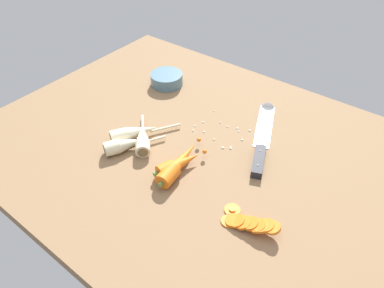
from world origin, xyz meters
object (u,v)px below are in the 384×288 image
carrot_slice_stack (249,224)px  prep_bowl (167,79)px  chefs_knife (263,133)px  parsnip_front (143,139)px  whole_carrot_second (178,165)px  carrot_slice_stray_near (232,209)px  whole_carrot (178,164)px  parsnip_mid_right (134,133)px  parsnip_mid_left (125,145)px

carrot_slice_stack → prep_bowl: (-52.67, 34.48, 0.69)cm
chefs_knife → parsnip_front: 34.49cm
chefs_knife → prep_bowl: size_ratio=3.04×
whole_carrot_second → carrot_slice_stray_near: whole_carrot_second is taller
chefs_knife → whole_carrot_second: 28.02cm
parsnip_front → prep_bowl: size_ratio=1.30×
whole_carrot → carrot_slice_stray_near: 18.37cm
whole_carrot_second → carrot_slice_stray_near: (17.95, -2.47, -1.74)cm
parsnip_mid_right → prep_bowl: size_ratio=1.68×
whole_carrot_second → parsnip_front: whole_carrot_second is taller
parsnip_mid_left → whole_carrot: bearing=9.6°
whole_carrot_second → parsnip_mid_right: 18.14cm
whole_carrot_second → parsnip_mid_left: bearing=-170.9°
chefs_knife → carrot_slice_stray_near: size_ratio=8.91×
chefs_knife → prep_bowl: (-39.99, 4.35, 1.50)cm
whole_carrot → parsnip_mid_left: 16.48cm
parsnip_mid_left → parsnip_mid_right: size_ratio=0.86×
whole_carrot_second → parsnip_front: bearing=171.7°
prep_bowl → parsnip_mid_left: bearing=-68.5°
whole_carrot → whole_carrot_second: bearing=-39.1°
chefs_knife → prep_bowl: bearing=173.8°
whole_carrot → carrot_slice_stack: whole_carrot is taller
parsnip_mid_left → carrot_slice_stack: parsnip_mid_left is taller
carrot_slice_stray_near → parsnip_front: bearing=172.0°
prep_bowl → carrot_slice_stack: bearing=-33.2°
carrot_slice_stack → carrot_slice_stray_near: bearing=161.6°
chefs_knife → carrot_slice_stack: size_ratio=2.64×
parsnip_mid_right → carrot_slice_stack: bearing=-9.4°
chefs_knife → whole_carrot_second: whole_carrot_second is taller
whole_carrot_second → parsnip_mid_left: (-16.40, -2.63, -0.12)cm
whole_carrot → parsnip_mid_right: (-17.81, 2.43, -0.12)cm
carrot_slice_stack → carrot_slice_stray_near: size_ratio=3.38×
parsnip_mid_right → parsnip_mid_left: bearing=-73.2°
parsnip_front → parsnip_mid_right: (-3.68, 0.47, -0.00)cm
carrot_slice_stray_near → prep_bowl: (-47.30, 32.70, 1.79)cm
carrot_slice_stray_near → prep_bowl: prep_bowl is taller
whole_carrot_second → carrot_slice_stack: bearing=-10.3°
whole_carrot → chefs_knife: bearing=67.3°
parsnip_mid_left → chefs_knife: bearing=46.5°
parsnip_front → parsnip_mid_right: 3.71cm
chefs_knife → whole_carrot_second: (-10.64, -25.88, 1.45)cm
carrot_slice_stray_near → whole_carrot: bearing=171.9°
parsnip_mid_left → carrot_slice_stack: 39.75cm
prep_bowl → chefs_knife: bearing=-6.2°
parsnip_mid_right → whole_carrot_second: bearing=-8.1°
parsnip_mid_right → prep_bowl: (-11.39, 27.68, 0.17)cm
parsnip_front → carrot_slice_stray_near: parsnip_front is taller
whole_carrot → carrot_slice_stray_near: (18.10, -2.59, -1.74)cm
parsnip_mid_right → parsnip_front: bearing=-7.2°
chefs_knife → carrot_slice_stray_near: bearing=-75.5°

